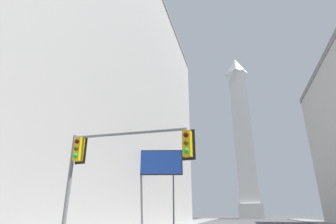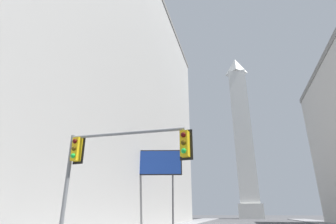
# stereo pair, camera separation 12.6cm
# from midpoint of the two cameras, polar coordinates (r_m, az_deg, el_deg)

# --- Properties ---
(building_left) EXTENTS (26.45, 55.31, 38.65)m
(building_left) POSITION_cam_midpoint_polar(r_m,az_deg,el_deg) (43.83, -19.39, 3.73)
(building_left) COLOR #B2AFAA
(building_left) RESTS_ON ground_plane
(obelisk) EXTENTS (7.43, 7.43, 57.27)m
(obelisk) POSITION_cam_midpoint_polar(r_m,az_deg,el_deg) (94.59, 15.87, -4.45)
(obelisk) COLOR silver
(obelisk) RESTS_ON ground_plane
(traffic_light_near_left) EXTENTS (5.99, 0.53, 5.35)m
(traffic_light_near_left) POSITION_cam_midpoint_polar(r_m,az_deg,el_deg) (12.17, -12.51, -9.94)
(traffic_light_near_left) COLOR slate
(traffic_light_near_left) RESTS_ON ground_plane
(billboard_sign) EXTENTS (6.19, 1.65, 8.51)m
(billboard_sign) POSITION_cam_midpoint_polar(r_m,az_deg,el_deg) (29.89, -3.13, -11.39)
(billboard_sign) COLOR #3F3F42
(billboard_sign) RESTS_ON ground_plane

